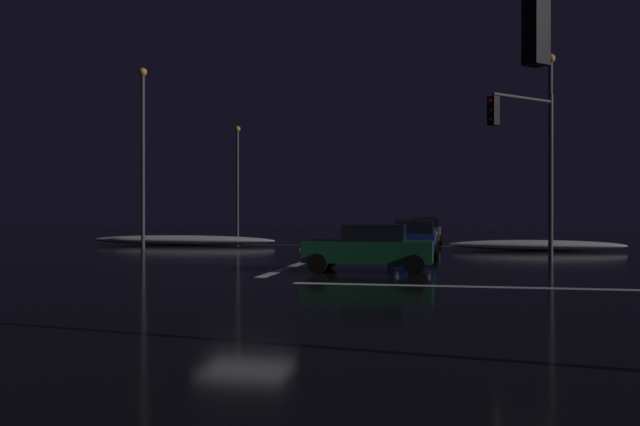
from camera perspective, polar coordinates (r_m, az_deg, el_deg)
The scene contains 16 objects.
ground at distance 19.32m, azimuth -6.17°, elevation -5.94°, with size 120.00×120.00×0.10m, color black.
stop_line_north at distance 28.12m, azimuth -0.67°, elevation -3.92°, with size 0.35×15.68×0.01m.
centre_line_ns at distance 39.53m, azimuth 2.73°, elevation -2.74°, with size 22.00×0.15×0.01m.
crosswalk_bar_east at distance 18.80m, azimuth 21.91°, elevation -5.96°, with size 15.68×0.40×0.01m.
snow_bank_left_curb at distance 40.75m, azimuth -11.52°, elevation -2.26°, with size 11.31×1.50×0.58m.
snow_bank_right_curb at distance 36.17m, azimuth 17.73°, elevation -2.60°, with size 8.74×1.50×0.54m.
sedan_blue at distance 29.91m, azimuth 7.97°, elevation -2.15°, with size 2.02×4.33×1.57m.
sedan_orange at distance 36.03m, azimuth 7.73°, elevation -1.75°, with size 2.02×4.33×1.57m.
sedan_gray at distance 41.26m, azimuth 8.83°, elevation -1.51°, with size 2.02×4.33×1.57m.
sedan_black at distance 47.34m, azimuth 8.84°, elevation -1.30°, with size 2.02×4.33×1.57m.
sedan_silver at distance 54.00m, azimuth 8.95°, elevation -1.12°, with size 2.02×4.33×1.57m.
sedan_green_crossing at distance 22.47m, azimuth 4.22°, elevation -2.91°, with size 4.33×2.02×1.57m.
traffic_signal_ne at distance 27.17m, azimuth 17.09°, elevation 5.41°, with size 2.66×2.66×6.60m.
streetlamp_left_far at distance 51.66m, azimuth -6.95°, elevation 3.38°, with size 0.44×0.44×8.45m.
streetlamp_right_near at distance 33.55m, azimuth 18.82°, elevation 5.91°, with size 0.44×0.44×9.35m.
streetlamp_left_near at distance 36.85m, azimuth -14.67°, elevation 5.53°, with size 0.44×0.44×9.52m.
Camera 1 is at (5.67, -18.36, 2.00)m, focal length 38.04 mm.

